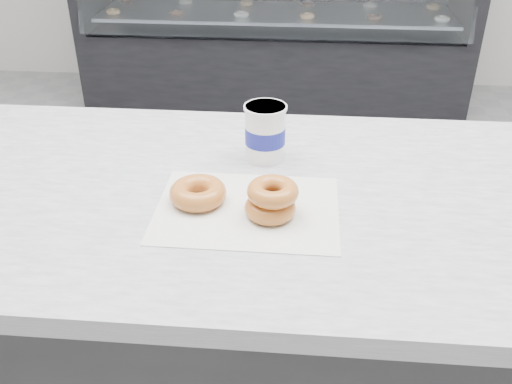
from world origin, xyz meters
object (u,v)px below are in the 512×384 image
(coffee_cup, at_px, (265,132))
(display_case, at_px, (275,26))
(donut_stack, at_px, (272,200))
(counter, at_px, (210,348))
(donut_single, at_px, (198,193))

(coffee_cup, bearing_deg, display_case, 109.60)
(donut_stack, bearing_deg, counter, 149.54)
(donut_single, relative_size, coffee_cup, 0.89)
(display_case, bearing_deg, coffee_cup, -87.38)
(donut_stack, bearing_deg, donut_single, 166.29)
(counter, height_order, coffee_cup, coffee_cup)
(display_case, distance_m, donut_single, 2.81)
(display_case, height_order, donut_stack, display_case)
(display_case, relative_size, coffee_cup, 19.67)
(display_case, xyz_separation_m, donut_single, (0.00, -2.77, 0.43))
(counter, xyz_separation_m, donut_single, (0.00, -0.05, 0.47))
(display_case, height_order, donut_single, display_case)
(counter, relative_size, donut_stack, 27.08)
(display_case, bearing_deg, counter, -90.00)
(counter, distance_m, coffee_cup, 0.54)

